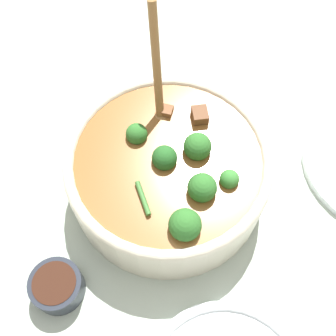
{
  "coord_description": "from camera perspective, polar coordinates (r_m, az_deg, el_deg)",
  "views": [
    {
      "loc": [
        0.22,
        -0.19,
        0.6
      ],
      "look_at": [
        0.0,
        0.0,
        0.06
      ],
      "focal_mm": 45.0,
      "sensor_mm": 36.0,
      "label": 1
    }
  ],
  "objects": [
    {
      "name": "ground_plane",
      "position": [
        0.67,
        0.0,
        -2.57
      ],
      "size": [
        4.0,
        4.0,
        0.0
      ],
      "primitive_type": "plane",
      "color": "#ADBCAD"
    },
    {
      "name": "stew_bowl",
      "position": [
        0.62,
        0.05,
        -0.33
      ],
      "size": [
        0.3,
        0.3,
        0.25
      ],
      "color": "beige",
      "rests_on": "ground_plane"
    },
    {
      "name": "condiment_bowl",
      "position": [
        0.61,
        -14.83,
        -15.17
      ],
      "size": [
        0.07,
        0.07,
        0.04
      ],
      "color": "#232833",
      "rests_on": "ground_plane"
    }
  ]
}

